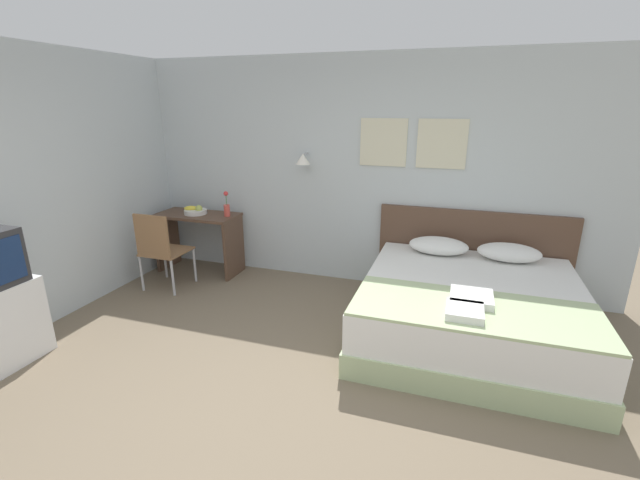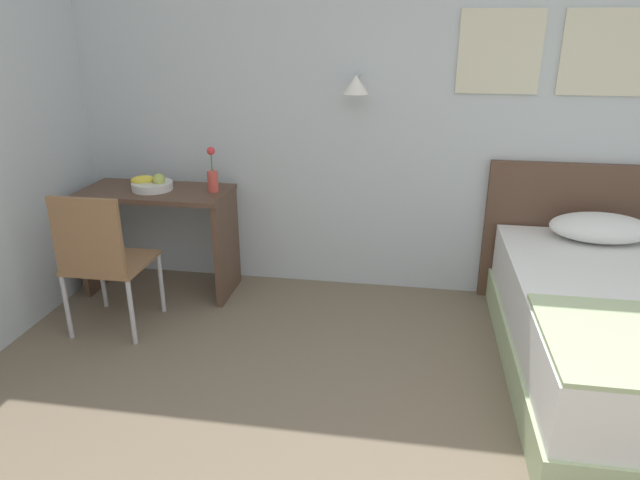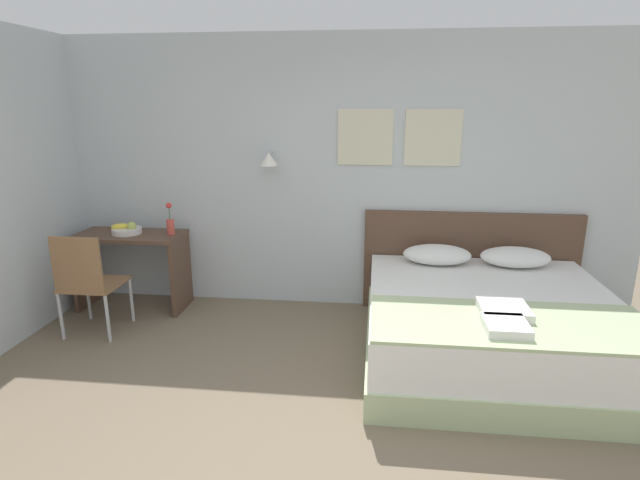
% 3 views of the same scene
% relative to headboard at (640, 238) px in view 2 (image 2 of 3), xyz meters
% --- Properties ---
extents(wall_back, '(5.95, 0.31, 2.65)m').
position_rel_headboard_xyz_m(wall_back, '(-1.40, 0.06, 0.83)').
color(wall_back, silver).
rests_on(wall_back, ground_plane).
extents(headboard, '(2.07, 0.06, 1.00)m').
position_rel_headboard_xyz_m(headboard, '(0.00, 0.00, 0.00)').
color(headboard, brown).
rests_on(headboard, ground_plane).
extents(pillow_left, '(0.62, 0.38, 0.18)m').
position_rel_headboard_xyz_m(pillow_left, '(-0.35, -0.27, 0.15)').
color(pillow_left, white).
rests_on(pillow_left, bed).
extents(desk, '(1.04, 0.50, 0.77)m').
position_rel_headboard_xyz_m(desk, '(-3.34, -0.29, 0.02)').
color(desk, brown).
rests_on(desk, ground_plane).
extents(desk_chair, '(0.47, 0.47, 0.94)m').
position_rel_headboard_xyz_m(desk_chair, '(-3.42, -0.96, 0.04)').
color(desk_chair, '#8E6642').
rests_on(desk_chair, ground_plane).
extents(fruit_bowl, '(0.29, 0.28, 0.12)m').
position_rel_headboard_xyz_m(fruit_bowl, '(-3.36, -0.30, 0.31)').
color(fruit_bowl, silver).
rests_on(fruit_bowl, desk).
extents(flower_vase, '(0.07, 0.07, 0.31)m').
position_rel_headboard_xyz_m(flower_vase, '(-2.92, -0.27, 0.38)').
color(flower_vase, '#D14C42').
rests_on(flower_vase, desk).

